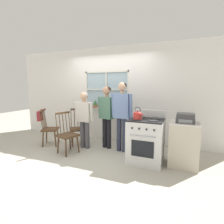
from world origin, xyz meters
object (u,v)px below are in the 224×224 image
(handbag, at_px, (40,116))
(stereo, at_px, (185,118))
(chair_center_cluster, at_px, (67,135))
(kettle, at_px, (138,115))
(person_adult_right, at_px, (122,110))
(chair_by_window, at_px, (50,129))
(chair_near_wall, at_px, (78,129))
(person_elderly_left, at_px, (84,115))
(potted_plant, at_px, (95,105))
(stove, at_px, (146,140))
(side_counter, at_px, (184,144))
(person_teen_center, at_px, (107,111))

(handbag, xyz_separation_m, stereo, (3.60, 0.08, 0.17))
(chair_center_cluster, xyz_separation_m, stereo, (2.58, 0.27, 0.55))
(kettle, bearing_deg, person_adult_right, 134.10)
(chair_by_window, distance_m, chair_near_wall, 0.78)
(chair_center_cluster, height_order, person_elderly_left, person_elderly_left)
(person_adult_right, height_order, potted_plant, person_adult_right)
(chair_near_wall, relative_size, kettle, 3.99)
(chair_near_wall, height_order, handbag, same)
(stove, relative_size, kettle, 4.39)
(person_adult_right, bearing_deg, stove, -25.78)
(person_adult_right, bearing_deg, chair_by_window, -166.47)
(potted_plant, distance_m, stereo, 2.71)
(kettle, bearing_deg, potted_plant, 142.84)
(kettle, height_order, side_counter, kettle)
(chair_center_cluster, xyz_separation_m, handbag, (-1.02, 0.19, 0.37))
(kettle, height_order, stereo, kettle)
(person_teen_center, height_order, stove, person_teen_center)
(chair_by_window, relative_size, stove, 0.91)
(person_adult_right, height_order, kettle, person_adult_right)
(handbag, bearing_deg, person_teen_center, 15.59)
(chair_center_cluster, xyz_separation_m, potted_plant, (0.08, 1.29, 0.59))
(person_teen_center, xyz_separation_m, kettle, (0.96, -0.61, 0.06))
(stove, xyz_separation_m, kettle, (-0.16, -0.13, 0.55))
(chair_center_cluster, height_order, stereo, stereo)
(person_elderly_left, xyz_separation_m, side_counter, (2.38, -0.17, -0.42))
(potted_plant, relative_size, handbag, 0.84)
(side_counter, bearing_deg, person_elderly_left, 175.99)
(person_teen_center, relative_size, stove, 1.47)
(person_elderly_left, distance_m, person_adult_right, 0.99)
(chair_near_wall, xyz_separation_m, chair_center_cluster, (0.11, -0.65, 0.00))
(person_elderly_left, bearing_deg, kettle, -13.60)
(chair_by_window, distance_m, person_adult_right, 2.09)
(person_adult_right, xyz_separation_m, handbag, (-2.19, -0.41, -0.21))
(person_elderly_left, distance_m, handbag, 1.25)
(chair_near_wall, xyz_separation_m, kettle, (1.80, -0.58, 0.58))
(chair_center_cluster, distance_m, handbag, 1.10)
(chair_center_cluster, bearing_deg, person_elderly_left, -5.53)
(stove, bearing_deg, side_counter, 7.26)
(potted_plant, bearing_deg, person_adult_right, -32.18)
(person_adult_right, bearing_deg, kettle, -40.95)
(person_elderly_left, bearing_deg, person_adult_right, 9.42)
(chair_by_window, distance_m, side_counter, 3.39)
(person_adult_right, relative_size, handbag, 5.50)
(person_teen_center, bearing_deg, handbag, -151.17)
(person_teen_center, bearing_deg, chair_near_wall, -164.38)
(chair_by_window, xyz_separation_m, chair_near_wall, (0.70, 0.35, 0.00))
(handbag, xyz_separation_m, side_counter, (3.60, 0.10, -0.36))
(chair_by_window, height_order, person_teen_center, person_teen_center)
(person_teen_center, relative_size, handbag, 5.19)
(person_adult_right, relative_size, stove, 1.56)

